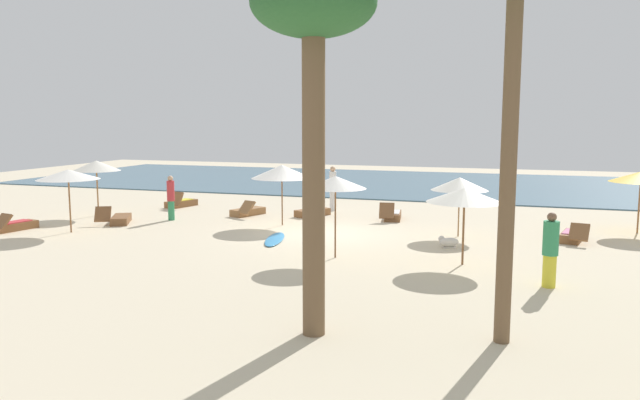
{
  "coord_description": "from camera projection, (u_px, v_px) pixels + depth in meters",
  "views": [
    {
      "loc": [
        6.29,
        -19.83,
        3.96
      ],
      "look_at": [
        -0.37,
        0.44,
        1.1
      ],
      "focal_mm": 34.47,
      "sensor_mm": 36.0,
      "label": 1
    }
  ],
  "objects": [
    {
      "name": "umbrella_2",
      "position": [
        68.0,
        175.0,
        21.12
      ],
      "size": [
        2.11,
        2.11,
        2.2
      ],
      "color": "brown",
      "rests_on": "ground_plane"
    },
    {
      "name": "lounger_4",
      "position": [
        119.0,
        219.0,
        23.2
      ],
      "size": [
        1.32,
        1.77,
        0.69
      ],
      "color": "brown",
      "rests_on": "ground_plane"
    },
    {
      "name": "lounger_3",
      "position": [
        14.0,
        226.0,
        21.73
      ],
      "size": [
        0.91,
        1.78,
        0.68
      ],
      "color": "brown",
      "rests_on": "ground_plane"
    },
    {
      "name": "lounger_6",
      "position": [
        181.0,
        203.0,
        27.49
      ],
      "size": [
        0.99,
        1.72,
        0.75
      ],
      "color": "brown",
      "rests_on": "ground_plane"
    },
    {
      "name": "lounger_5",
      "position": [
        313.0,
        212.0,
        24.87
      ],
      "size": [
        1.32,
        1.77,
        0.67
      ],
      "color": "brown",
      "rests_on": "ground_plane"
    },
    {
      "name": "ground_plane",
      "position": [
        326.0,
        234.0,
        21.15
      ],
      "size": [
        60.0,
        60.0,
        0.0
      ],
      "primitive_type": "plane",
      "color": "beige"
    },
    {
      "name": "lounger_2",
      "position": [
        573.0,
        236.0,
        19.85
      ],
      "size": [
        0.93,
        1.79,
        0.67
      ],
      "color": "brown",
      "rests_on": "ground_plane"
    },
    {
      "name": "umbrella_0",
      "position": [
        96.0,
        166.0,
        24.78
      ],
      "size": [
        1.91,
        1.91,
        2.25
      ],
      "color": "olive",
      "rests_on": "ground_plane"
    },
    {
      "name": "surfboard",
      "position": [
        275.0,
        239.0,
        20.02
      ],
      "size": [
        1.09,
        2.42,
        0.07
      ],
      "color": "#338CCC",
      "rests_on": "ground_plane"
    },
    {
      "name": "person_2",
      "position": [
        550.0,
        250.0,
        14.36
      ],
      "size": [
        0.39,
        0.39,
        1.78
      ],
      "color": "yellow",
      "rests_on": "ground_plane"
    },
    {
      "name": "palm_2",
      "position": [
        313.0,
        28.0,
        10.61
      ],
      "size": [
        2.21,
        2.21,
        6.54
      ],
      "color": "brown",
      "rests_on": "ground_plane"
    },
    {
      "name": "lounger_1",
      "position": [
        392.0,
        215.0,
        24.07
      ],
      "size": [
        0.83,
        1.72,
        0.73
      ],
      "color": "brown",
      "rests_on": "ground_plane"
    },
    {
      "name": "person_1",
      "position": [
        171.0,
        197.0,
        23.83
      ],
      "size": [
        0.29,
        0.29,
        1.74
      ],
      "color": "#338C59",
      "rests_on": "ground_plane"
    },
    {
      "name": "ocean_water",
      "position": [
        411.0,
        183.0,
        37.15
      ],
      "size": [
        48.0,
        16.0,
        0.06
      ],
      "primitive_type": "cube",
      "color": "#476B7F",
      "rests_on": "ground_plane"
    },
    {
      "name": "umbrella_4",
      "position": [
        460.0,
        184.0,
        20.44
      ],
      "size": [
        1.9,
        1.9,
        2.0
      ],
      "color": "olive",
      "rests_on": "ground_plane"
    },
    {
      "name": "dog",
      "position": [
        448.0,
        242.0,
        18.85
      ],
      "size": [
        0.69,
        0.58,
        0.33
      ],
      "color": "silver",
      "rests_on": "ground_plane"
    },
    {
      "name": "umbrella_3",
      "position": [
        335.0,
        182.0,
        17.23
      ],
      "size": [
        1.75,
        1.75,
        2.34
      ],
      "color": "brown",
      "rests_on": "ground_plane"
    },
    {
      "name": "umbrella_6",
      "position": [
        282.0,
        172.0,
        22.56
      ],
      "size": [
        2.26,
        2.26,
        2.24
      ],
      "color": "brown",
      "rests_on": "ground_plane"
    },
    {
      "name": "lounger_0",
      "position": [
        248.0,
        211.0,
        25.07
      ],
      "size": [
        1.15,
        1.8,
        0.67
      ],
      "color": "olive",
      "rests_on": "ground_plane"
    },
    {
      "name": "person_0",
      "position": [
        333.0,
        188.0,
        26.24
      ],
      "size": [
        0.33,
        0.33,
        1.91
      ],
      "color": "white",
      "rests_on": "ground_plane"
    },
    {
      "name": "umbrella_5",
      "position": [
        464.0,
        195.0,
        16.44
      ],
      "size": [
        2.04,
        2.04,
        2.1
      ],
      "color": "brown",
      "rests_on": "ground_plane"
    }
  ]
}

